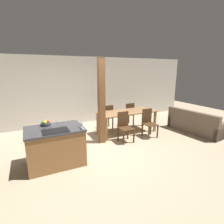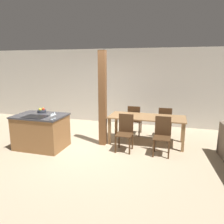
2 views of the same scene
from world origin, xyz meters
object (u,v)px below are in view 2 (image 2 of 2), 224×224
(dining_chair_far_left, at_px, (134,120))
(dining_chair_far_right, at_px, (165,122))
(dining_chair_near_left, at_px, (125,132))
(dining_chair_near_right, at_px, (162,135))
(fruit_bowl, at_px, (42,110))
(wine_glass_middle, at_px, (53,114))
(wine_glass_far, at_px, (55,114))
(timber_post, at_px, (103,99))
(wine_glass_near, at_px, (51,115))
(kitchen_island, at_px, (41,131))
(dining_table, at_px, (147,120))

(dining_chair_far_left, distance_m, dining_chair_far_right, 0.93)
(dining_chair_near_left, xyz_separation_m, dining_chair_near_right, (0.93, 0.00, 0.00))
(fruit_bowl, distance_m, wine_glass_middle, 0.95)
(fruit_bowl, height_order, wine_glass_far, wine_glass_far)
(wine_glass_middle, xyz_separation_m, dining_chair_far_left, (1.57, 2.05, -0.53))
(fruit_bowl, distance_m, timber_post, 1.69)
(wine_glass_near, relative_size, dining_chair_near_right, 0.18)
(wine_glass_near, bearing_deg, kitchen_island, 146.03)
(dining_chair_far_right, bearing_deg, wine_glass_far, 38.40)
(dining_table, bearing_deg, dining_chair_near_left, -125.68)
(kitchen_island, bearing_deg, dining_chair_far_left, 39.18)
(kitchen_island, height_order, wine_glass_middle, wine_glass_middle)
(kitchen_island, relative_size, dining_chair_near_right, 1.39)
(wine_glass_far, xyz_separation_m, timber_post, (0.90, 0.92, 0.25))
(kitchen_island, height_order, fruit_bowl, fruit_bowl)
(kitchen_island, bearing_deg, dining_table, 22.92)
(timber_post, bearing_deg, dining_chair_near_right, -8.25)
(wine_glass_near, distance_m, dining_chair_far_left, 2.70)
(fruit_bowl, relative_size, dining_chair_near_left, 0.26)
(wine_glass_far, relative_size, dining_chair_near_right, 0.18)
(kitchen_island, height_order, wine_glass_far, wine_glass_far)
(dining_chair_far_left, bearing_deg, dining_chair_near_right, 125.68)
(fruit_bowl, xyz_separation_m, wine_glass_near, (0.72, -0.69, 0.07))
(dining_table, height_order, dining_chair_near_right, dining_chair_near_right)
(wine_glass_near, distance_m, wine_glass_middle, 0.08)
(dining_chair_near_left, xyz_separation_m, dining_chair_far_right, (0.93, 1.29, 0.00))
(fruit_bowl, height_order, dining_chair_far_right, fruit_bowl)
(fruit_bowl, xyz_separation_m, dining_chair_far_left, (2.29, 1.44, -0.46))
(wine_glass_far, xyz_separation_m, dining_chair_near_left, (1.57, 0.69, -0.53))
(wine_glass_near, height_order, dining_chair_near_left, wine_glass_near)
(dining_chair_near_left, height_order, dining_chair_far_right, same)
(wine_glass_middle, xyz_separation_m, wine_glass_far, (0.00, 0.08, 0.00))
(kitchen_island, xyz_separation_m, dining_chair_near_left, (2.14, 0.46, 0.04))
(wine_glass_far, height_order, timber_post, timber_post)
(wine_glass_middle, distance_m, dining_chair_far_right, 3.28)
(fruit_bowl, relative_size, dining_chair_far_right, 0.26)
(kitchen_island, height_order, dining_chair_near_left, dining_chair_near_left)
(fruit_bowl, bearing_deg, wine_glass_middle, -40.49)
(kitchen_island, height_order, dining_chair_far_right, dining_chair_far_right)
(dining_chair_near_right, bearing_deg, dining_chair_far_right, 90.00)
(dining_chair_near_left, relative_size, timber_post, 0.37)
(kitchen_island, xyz_separation_m, wine_glass_middle, (0.57, -0.31, 0.57))
(kitchen_island, relative_size, fruit_bowl, 5.36)
(dining_chair_near_right, bearing_deg, timber_post, 171.75)
(wine_glass_far, relative_size, timber_post, 0.06)
(wine_glass_middle, xyz_separation_m, dining_chair_near_left, (1.57, 0.77, -0.53))
(wine_glass_near, bearing_deg, wine_glass_far, 90.00)
(kitchen_island, relative_size, wine_glass_far, 7.92)
(wine_glass_middle, distance_m, wine_glass_far, 0.08)
(fruit_bowl, bearing_deg, dining_chair_near_right, 2.73)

